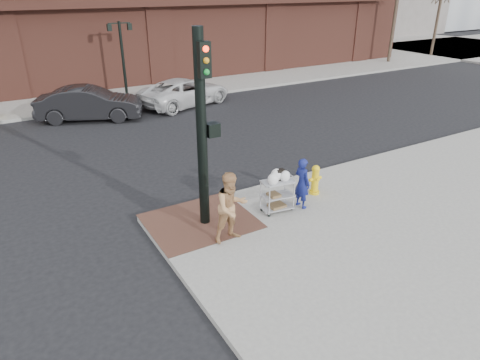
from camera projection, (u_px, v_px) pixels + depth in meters
ground at (236, 235)px, 11.20m from camera, size 220.00×220.00×0.00m
sidewalk_far at (183, 49)px, 41.96m from camera, size 65.00×36.00×0.15m
brick_curb_ramp at (200, 221)px, 11.56m from camera, size 2.80×2.40×0.01m
lamp_post at (122, 51)px, 23.54m from camera, size 1.32×0.22×4.00m
traffic_signal_pole at (203, 127)px, 10.40m from camera, size 0.61×0.51×5.00m
woman_blue at (302, 183)px, 12.03m from camera, size 0.40×0.57×1.48m
pedestrian_tan at (231, 207)px, 10.37m from camera, size 0.91×0.73×1.81m
sedan_dark at (89, 104)px, 20.31m from camera, size 5.10×3.43×1.59m
minivan_white at (185, 92)px, 22.84m from camera, size 5.62×3.77×1.43m
utility_cart at (277, 193)px, 11.88m from camera, size 0.95×0.63×1.23m
fire_hydrant at (315, 179)px, 12.89m from camera, size 0.44×0.31×0.93m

